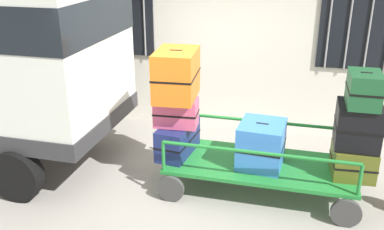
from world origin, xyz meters
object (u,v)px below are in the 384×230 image
suitcase_center_middle (358,125)px  luggage_cart (260,167)px  suitcase_left_middle (176,112)px  suitcase_center_top (364,89)px  suitcase_center_bottom (353,161)px  suitcase_left_bottom (178,139)px  suitcase_left_top (176,74)px  suitcase_midleft_bottom (261,144)px

suitcase_center_middle → luggage_cart: bearing=-178.0°
luggage_cart → suitcase_left_middle: size_ratio=4.19×
suitcase_center_top → suitcase_center_bottom: bearing=-90.0°
suitcase_left_bottom → suitcase_left_middle: suitcase_left_middle is taller
suitcase_left_top → suitcase_center_bottom: size_ratio=1.41×
suitcase_left_middle → suitcase_center_bottom: size_ratio=1.06×
suitcase_center_top → suitcase_left_middle: bearing=-179.3°
luggage_cart → suitcase_center_bottom: suitcase_center_bottom is taller
suitcase_left_bottom → suitcase_center_top: 2.48m
suitcase_center_bottom → suitcase_center_middle: suitcase_center_middle is taller
suitcase_center_bottom → suitcase_left_middle: bearing=-179.3°
suitcase_left_middle → suitcase_center_top: size_ratio=1.14×
luggage_cart → suitcase_left_top: 1.67m
luggage_cart → suitcase_left_top: size_ratio=3.16×
luggage_cart → suitcase_left_middle: 1.35m
suitcase_left_middle → suitcase_midleft_bottom: bearing=0.7°
suitcase_center_bottom → suitcase_center_middle: 0.47m
suitcase_left_middle → suitcase_left_top: bearing=90.0°
suitcase_left_middle → suitcase_center_top: bearing=0.7°
suitcase_center_bottom → luggage_cart: bearing=179.4°
luggage_cart → suitcase_center_top: (1.15, -0.01, 1.21)m
suitcase_left_middle → suitcase_midleft_bottom: 1.20m
suitcase_left_bottom → suitcase_center_top: bearing=-0.8°
luggage_cart → suitcase_left_middle: (-1.15, -0.04, 0.70)m
luggage_cart → suitcase_center_top: bearing=-0.5°
suitcase_left_middle → suitcase_center_bottom: 2.35m
suitcase_center_middle → suitcase_center_top: suitcase_center_top is taller
suitcase_center_bottom → suitcase_midleft_bottom: bearing=-179.3°
suitcase_left_bottom → suitcase_midleft_bottom: bearing=-2.3°
luggage_cart → suitcase_left_bottom: bearing=179.0°
suitcase_left_top → suitcase_center_middle: 2.36m
suitcase_left_bottom → suitcase_center_middle: size_ratio=1.50×
suitcase_center_middle → suitcase_center_top: (0.00, -0.05, 0.48)m
suitcase_left_bottom → luggage_cart: bearing=-1.0°
suitcase_left_bottom → suitcase_midleft_bottom: (1.15, -0.05, 0.08)m
luggage_cart → suitcase_midleft_bottom: (0.00, -0.03, 0.36)m
suitcase_midleft_bottom → suitcase_center_bottom: suitcase_midleft_bottom is taller
luggage_cart → suitcase_center_middle: 1.36m
suitcase_left_top → luggage_cart: bearing=0.2°
luggage_cart → suitcase_center_bottom: 1.18m
suitcase_midleft_bottom → suitcase_center_middle: size_ratio=1.21×
luggage_cart → suitcase_left_top: bearing=-179.8°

